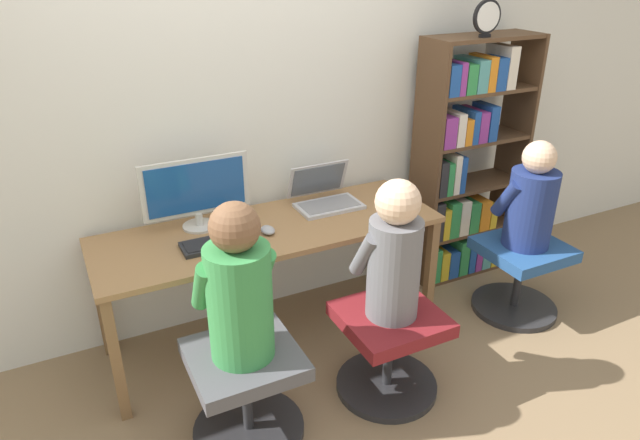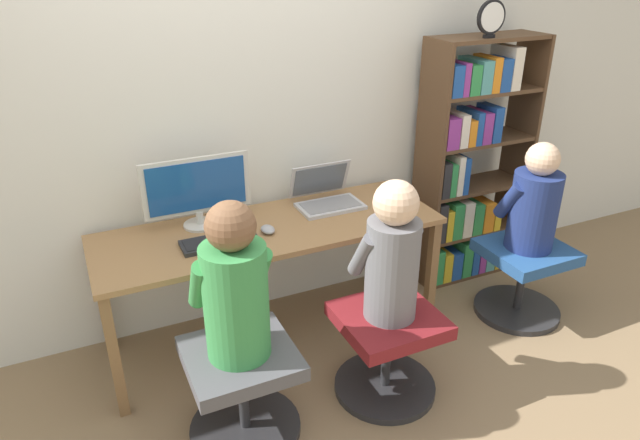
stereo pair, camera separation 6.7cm
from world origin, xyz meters
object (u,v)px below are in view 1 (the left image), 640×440
object	(u,v)px
office_chair_right	(389,346)
person_at_monitor	(239,289)
laptop	(325,197)
bookshelf	(464,171)
desk_clock	(487,17)
office_chair_side	(519,272)
person_at_laptop	(394,254)
office_chair_left	(246,388)
keyboard	(220,242)
desktop_monitor	(196,192)
person_near_shelf	(531,200)

from	to	relation	value
office_chair_right	person_at_monitor	size ratio (longest dim) A/B	0.72
laptop	bookshelf	xyz separation A→B (m)	(1.01, -0.00, -0.01)
desk_clock	bookshelf	bearing A→B (deg)	72.66
bookshelf	office_chair_side	distance (m)	0.73
person_at_laptop	bookshelf	distance (m)	1.32
desk_clock	person_at_laptop	bearing A→B (deg)	-145.02
bookshelf	desk_clock	distance (m)	0.96
office_chair_left	person_at_laptop	distance (m)	0.90
keyboard	person_at_laptop	distance (m)	0.88
person_at_laptop	desk_clock	distance (m)	1.57
person_at_laptop	desk_clock	bearing A→B (deg)	34.98
office_chair_right	person_at_laptop	bearing A→B (deg)	90.00
keyboard	person_at_laptop	world-z (taller)	person_at_laptop
laptop	office_chair_left	xyz separation A→B (m)	(-0.79, -0.77, -0.49)
office_chair_right	desk_clock	xyz separation A→B (m)	(1.04, 0.73, 1.44)
desktop_monitor	person_near_shelf	distance (m)	1.89
office_chair_left	person_at_laptop	size ratio (longest dim) A/B	0.75
office_chair_right	bookshelf	bearing A→B (deg)	36.90
laptop	desk_clock	size ratio (longest dim) A/B	1.77
office_chair_right	person_near_shelf	size ratio (longest dim) A/B	0.81
person_at_monitor	person_at_laptop	world-z (taller)	person_at_monitor
keyboard	laptop	bearing A→B (deg)	16.59
office_chair_right	desk_clock	size ratio (longest dim) A/B	2.50
office_chair_side	office_chair_right	bearing A→B (deg)	-167.32
desktop_monitor	laptop	xyz separation A→B (m)	(0.74, -0.03, -0.16)
laptop	person_near_shelf	xyz separation A→B (m)	(1.06, -0.55, -0.01)
desktop_monitor	person_at_monitor	size ratio (longest dim) A/B	0.79
person_at_laptop	office_chair_side	xyz separation A→B (m)	(1.10, 0.24, -0.52)
laptop	person_at_laptop	world-z (taller)	person_at_laptop
laptop	desk_clock	xyz separation A→B (m)	(0.99, -0.07, 0.95)
bookshelf	desk_clock	bearing A→B (deg)	-107.34
desktop_monitor	office_chair_side	bearing A→B (deg)	-18.06
keyboard	office_chair_right	bearing A→B (deg)	-42.20
bookshelf	person_near_shelf	world-z (taller)	bookshelf
bookshelf	laptop	bearing A→B (deg)	179.73
desktop_monitor	desk_clock	distance (m)	1.90
keyboard	desktop_monitor	bearing A→B (deg)	98.37
laptop	desk_clock	bearing A→B (deg)	-3.96
keyboard	office_chair_side	bearing A→B (deg)	-11.06
desk_clock	office_chair_side	bearing A→B (deg)	-82.43
laptop	office_chair_left	world-z (taller)	laptop
laptop	office_chair_side	world-z (taller)	laptop
person_at_monitor	desk_clock	size ratio (longest dim) A/B	3.44
person_at_laptop	desk_clock	size ratio (longest dim) A/B	3.33
keyboard	office_chair_side	size ratio (longest dim) A/B	0.74
laptop	office_chair_left	distance (m)	1.21
person_at_monitor	person_near_shelf	xyz separation A→B (m)	(1.84, 0.22, -0.04)
office_chair_right	person_at_laptop	world-z (taller)	person_at_laptop
office_chair_right	desktop_monitor	bearing A→B (deg)	129.57
person_at_laptop	bookshelf	size ratio (longest dim) A/B	0.43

